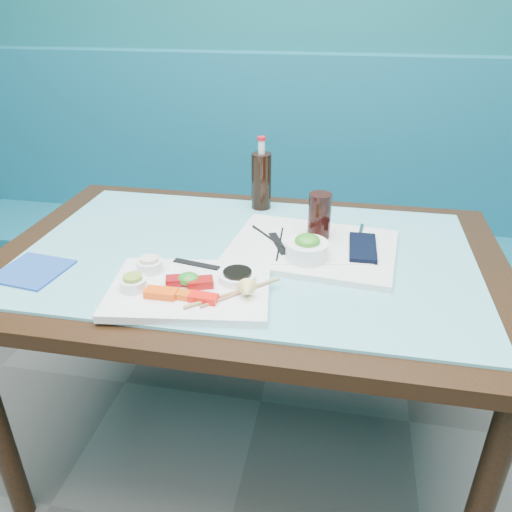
% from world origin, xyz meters
% --- Properties ---
extents(booth_bench, '(3.00, 0.56, 1.17)m').
position_xyz_m(booth_bench, '(0.00, 2.29, 0.37)').
color(booth_bench, '#11566C').
rests_on(booth_bench, ground).
extents(dining_table, '(1.40, 0.90, 0.75)m').
position_xyz_m(dining_table, '(0.00, 1.45, 0.67)').
color(dining_table, black).
rests_on(dining_table, ground).
extents(glass_top, '(1.22, 0.76, 0.01)m').
position_xyz_m(glass_top, '(0.00, 1.45, 0.75)').
color(glass_top, '#60B4C1').
rests_on(glass_top, dining_table).
extents(sashimi_plate, '(0.41, 0.32, 0.02)m').
position_xyz_m(sashimi_plate, '(-0.09, 1.21, 0.77)').
color(sashimi_plate, white).
rests_on(sashimi_plate, glass_top).
extents(salmon_left, '(0.07, 0.04, 0.02)m').
position_xyz_m(salmon_left, '(-0.14, 1.16, 0.79)').
color(salmon_left, '#FF4B0A').
rests_on(salmon_left, sashimi_plate).
extents(salmon_mid, '(0.06, 0.03, 0.01)m').
position_xyz_m(salmon_mid, '(-0.09, 1.16, 0.78)').
color(salmon_mid, '#E74F09').
rests_on(salmon_mid, sashimi_plate).
extents(salmon_right, '(0.07, 0.04, 0.02)m').
position_xyz_m(salmon_right, '(-0.04, 1.16, 0.79)').
color(salmon_right, '#FF140A').
rests_on(salmon_right, sashimi_plate).
extents(tuna_left, '(0.07, 0.05, 0.02)m').
position_xyz_m(tuna_left, '(-0.12, 1.22, 0.79)').
color(tuna_left, maroon).
rests_on(tuna_left, sashimi_plate).
extents(tuna_right, '(0.07, 0.06, 0.02)m').
position_xyz_m(tuna_right, '(-0.07, 1.22, 0.79)').
color(tuna_right, maroon).
rests_on(tuna_right, sashimi_plate).
extents(seaweed_garnish, '(0.06, 0.06, 0.03)m').
position_xyz_m(seaweed_garnish, '(-0.10, 1.22, 0.79)').
color(seaweed_garnish, '#23811D').
rests_on(seaweed_garnish, sashimi_plate).
extents(ramekin_wasabi, '(0.07, 0.07, 0.03)m').
position_xyz_m(ramekin_wasabi, '(-0.22, 1.18, 0.79)').
color(ramekin_wasabi, white).
rests_on(ramekin_wasabi, sashimi_plate).
extents(wasabi_fill, '(0.05, 0.05, 0.01)m').
position_xyz_m(wasabi_fill, '(-0.22, 1.18, 0.81)').
color(wasabi_fill, olive).
rests_on(wasabi_fill, ramekin_wasabi).
extents(ramekin_ginger, '(0.08, 0.08, 0.03)m').
position_xyz_m(ramekin_ginger, '(-0.21, 1.27, 0.79)').
color(ramekin_ginger, silver).
rests_on(ramekin_ginger, sashimi_plate).
extents(ginger_fill, '(0.05, 0.05, 0.01)m').
position_xyz_m(ginger_fill, '(-0.21, 1.27, 0.81)').
color(ginger_fill, beige).
rests_on(ginger_fill, ramekin_ginger).
extents(soy_dish, '(0.10, 0.10, 0.02)m').
position_xyz_m(soy_dish, '(0.01, 1.26, 0.79)').
color(soy_dish, white).
rests_on(soy_dish, sashimi_plate).
extents(soy_fill, '(0.08, 0.08, 0.01)m').
position_xyz_m(soy_fill, '(0.01, 1.26, 0.80)').
color(soy_fill, black).
rests_on(soy_fill, soy_dish).
extents(lemon_wedge, '(0.05, 0.04, 0.04)m').
position_xyz_m(lemon_wedge, '(0.05, 1.18, 0.80)').
color(lemon_wedge, '#F3D373').
rests_on(lemon_wedge, sashimi_plate).
extents(chopstick_sleeve, '(0.13, 0.04, 0.00)m').
position_xyz_m(chopstick_sleeve, '(-0.11, 1.32, 0.78)').
color(chopstick_sleeve, black).
rests_on(chopstick_sleeve, sashimi_plate).
extents(wooden_chopstick_a, '(0.19, 0.17, 0.01)m').
position_xyz_m(wooden_chopstick_a, '(0.02, 1.20, 0.78)').
color(wooden_chopstick_a, '#A8844F').
rests_on(wooden_chopstick_a, sashimi_plate).
extents(wooden_chopstick_b, '(0.14, 0.15, 0.01)m').
position_xyz_m(wooden_chopstick_b, '(0.03, 1.20, 0.78)').
color(wooden_chopstick_b, '#9D6B4A').
rests_on(wooden_chopstick_b, sashimi_plate).
extents(serving_tray, '(0.48, 0.38, 0.02)m').
position_xyz_m(serving_tray, '(0.18, 1.49, 0.77)').
color(serving_tray, silver).
rests_on(serving_tray, glass_top).
extents(paper_placemat, '(0.35, 0.28, 0.00)m').
position_xyz_m(paper_placemat, '(0.18, 1.49, 0.78)').
color(paper_placemat, silver).
rests_on(paper_placemat, serving_tray).
extents(seaweed_bowl, '(0.14, 0.14, 0.04)m').
position_xyz_m(seaweed_bowl, '(0.17, 1.42, 0.80)').
color(seaweed_bowl, white).
rests_on(seaweed_bowl, serving_tray).
extents(seaweed_salad, '(0.08, 0.08, 0.03)m').
position_xyz_m(seaweed_salad, '(0.17, 1.42, 0.82)').
color(seaweed_salad, '#2F861F').
rests_on(seaweed_salad, seaweed_bowl).
extents(cola_glass, '(0.08, 0.08, 0.13)m').
position_xyz_m(cola_glass, '(0.19, 1.55, 0.84)').
color(cola_glass, black).
rests_on(cola_glass, serving_tray).
extents(navy_pouch, '(0.07, 0.17, 0.01)m').
position_xyz_m(navy_pouch, '(0.31, 1.49, 0.78)').
color(navy_pouch, black).
rests_on(navy_pouch, serving_tray).
extents(fork, '(0.02, 0.09, 0.01)m').
position_xyz_m(fork, '(0.30, 1.60, 0.78)').
color(fork, silver).
rests_on(fork, serving_tray).
extents(black_chopstick_a, '(0.18, 0.20, 0.01)m').
position_xyz_m(black_chopstick_a, '(0.08, 1.48, 0.78)').
color(black_chopstick_a, black).
rests_on(black_chopstick_a, serving_tray).
extents(black_chopstick_b, '(0.02, 0.20, 0.01)m').
position_xyz_m(black_chopstick_b, '(0.08, 1.48, 0.78)').
color(black_chopstick_b, black).
rests_on(black_chopstick_b, serving_tray).
extents(tray_sleeve, '(0.08, 0.14, 0.00)m').
position_xyz_m(tray_sleeve, '(0.08, 1.48, 0.78)').
color(tray_sleeve, black).
rests_on(tray_sleeve, serving_tray).
extents(cola_bottle_body, '(0.09, 0.09, 0.18)m').
position_xyz_m(cola_bottle_body, '(-0.02, 1.78, 0.85)').
color(cola_bottle_body, black).
rests_on(cola_bottle_body, glass_top).
extents(cola_bottle_neck, '(0.02, 0.02, 0.04)m').
position_xyz_m(cola_bottle_neck, '(-0.02, 1.78, 0.96)').
color(cola_bottle_neck, silver).
rests_on(cola_bottle_neck, cola_bottle_body).
extents(cola_bottle_cap, '(0.03, 0.03, 0.01)m').
position_xyz_m(cola_bottle_cap, '(-0.02, 1.78, 0.99)').
color(cola_bottle_cap, red).
rests_on(cola_bottle_cap, cola_bottle_neck).
extents(blue_napkin, '(0.18, 0.18, 0.01)m').
position_xyz_m(blue_napkin, '(-0.52, 1.24, 0.76)').
color(blue_napkin, '#1B4395').
rests_on(blue_napkin, glass_top).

